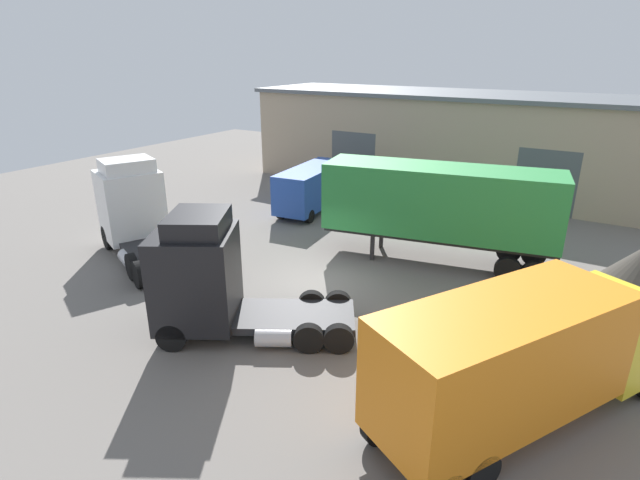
# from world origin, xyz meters

# --- Properties ---
(ground_plane) EXTENTS (60.00, 60.00, 0.00)m
(ground_plane) POSITION_xyz_m (0.00, 0.00, 0.00)
(ground_plane) COLOR slate
(warehouse_building) EXTENTS (27.61, 7.60, 6.09)m
(warehouse_building) POSITION_xyz_m (0.00, 17.54, 3.06)
(warehouse_building) COLOR tan
(warehouse_building) RESTS_ON ground_plane
(tractor_unit_white) EXTENTS (6.59, 4.75, 4.18)m
(tractor_unit_white) POSITION_xyz_m (-8.80, -1.40, 1.98)
(tractor_unit_white) COLOR silver
(tractor_unit_white) RESTS_ON ground_plane
(container_trailer_green) EXTENTS (9.85, 4.24, 4.15)m
(container_trailer_green) POSITION_xyz_m (3.21, 4.45, 2.62)
(container_trailer_green) COLOR #28843D
(container_trailer_green) RESTS_ON ground_plane
(delivery_van_blue) EXTENTS (2.57, 6.05, 2.48)m
(delivery_van_blue) POSITION_xyz_m (-5.35, 8.12, 1.36)
(delivery_van_blue) COLOR #2347A3
(delivery_van_blue) RESTS_ON ground_plane
(tractor_unit_black) EXTENTS (6.54, 5.23, 4.03)m
(tractor_unit_black) POSITION_xyz_m (-0.97, -4.91, 1.90)
(tractor_unit_black) COLOR black
(tractor_unit_black) RESTS_ON ground_plane
(box_truck_yellow) EXTENTS (6.07, 8.31, 3.40)m
(box_truck_yellow) POSITION_xyz_m (8.24, -4.16, 1.92)
(box_truck_yellow) COLOR yellow
(box_truck_yellow) RESTS_ON ground_plane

